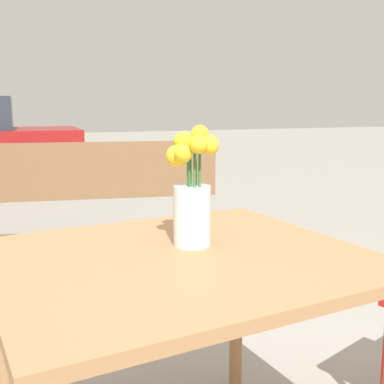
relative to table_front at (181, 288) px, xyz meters
name	(u,v)px	position (x,y,z in m)	size (l,w,h in m)	color
table_front	(181,288)	(0.00, 0.00, 0.00)	(1.03, 0.92, 0.72)	#9E7047
flower_vase	(192,200)	(0.06, 0.07, 0.23)	(0.15, 0.14, 0.33)	silver
bench_far	(98,191)	(0.29, 2.45, -0.15)	(1.82, 0.70, 0.85)	brown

